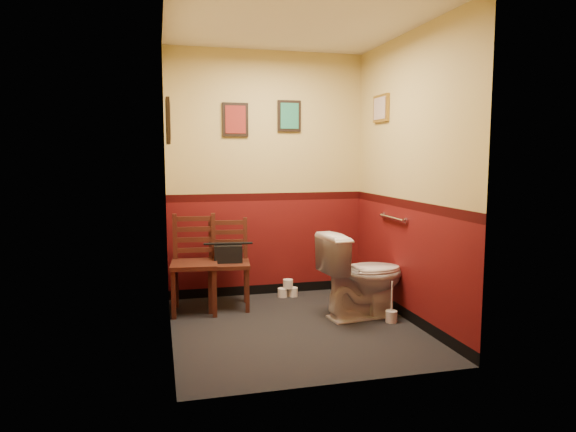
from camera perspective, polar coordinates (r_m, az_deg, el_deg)
name	(u,v)px	position (r m, az deg, el deg)	size (l,w,h in m)	color
floor	(295,327)	(4.80, 0.75, -12.27)	(2.20, 2.40, 0.00)	black
ceiling	(295,22)	(4.68, 0.80, 20.76)	(2.20, 2.40, 0.00)	silver
wall_back	(267,175)	(5.72, -2.35, 4.57)	(2.20, 2.70, 0.00)	#570F0F
wall_front	(342,188)	(3.41, 6.02, 3.09)	(2.20, 2.70, 0.00)	#570F0F
wall_left	(167,181)	(4.39, -13.25, 3.75)	(2.40, 2.70, 0.00)	#570F0F
wall_right	(408,179)	(4.95, 13.21, 4.07)	(2.40, 2.70, 0.00)	#570F0F
grab_bar	(392,218)	(5.19, 11.52, -0.21)	(0.05, 0.56, 0.06)	silver
framed_print_back_a	(235,120)	(5.64, -5.88, 10.61)	(0.28, 0.04, 0.36)	black
framed_print_back_b	(289,116)	(5.76, 0.14, 11.06)	(0.26, 0.04, 0.34)	black
framed_print_left	(168,121)	(4.50, -13.18, 10.19)	(0.04, 0.30, 0.38)	black
framed_print_right	(381,108)	(5.50, 10.28, 11.69)	(0.04, 0.34, 0.28)	olive
toilet	(362,275)	(5.05, 8.27, -6.56)	(0.47, 0.84, 0.82)	white
toilet_brush	(391,316)	(5.03, 11.41, -10.79)	(0.11, 0.11, 0.39)	silver
chair_left	(194,263)	(5.25, -10.36, -5.20)	(0.50, 0.50, 0.98)	#532518
chair_right	(228,263)	(5.35, -6.64, -5.24)	(0.48, 0.48, 0.91)	#532518
handbag	(228,254)	(5.29, -6.65, -4.17)	(0.30, 0.17, 0.21)	black
tp_stack	(288,289)	(5.77, -0.02, -8.16)	(0.23, 0.12, 0.20)	silver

